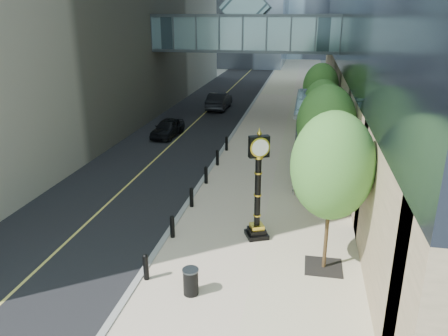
{
  "coord_description": "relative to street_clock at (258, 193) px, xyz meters",
  "views": [
    {
      "loc": [
        2.56,
        -11.75,
        9.11
      ],
      "look_at": [
        -1.05,
        7.34,
        2.22
      ],
      "focal_mm": 35.0,
      "sensor_mm": 36.0,
      "label": 1
    }
  ],
  "objects": [
    {
      "name": "sidewalk",
      "position": [
        0.17,
        35.1,
        -2.06
      ],
      "size": [
        8.0,
        180.0,
        0.06
      ],
      "primitive_type": "cube",
      "color": "#C4B096",
      "rests_on": "ground"
    },
    {
      "name": "bollard_row",
      "position": [
        -3.53,
        4.1,
        -1.58
      ],
      "size": [
        0.2,
        16.2,
        0.9
      ],
      "color": "black",
      "rests_on": "sidewalk"
    },
    {
      "name": "street_trees",
      "position": [
        2.77,
        9.25,
        1.75
      ],
      "size": [
        2.92,
        28.63,
        6.0
      ],
      "color": "black",
      "rests_on": "sidewalk"
    },
    {
      "name": "trash_bin",
      "position": [
        -1.73,
        -4.45,
        -1.58
      ],
      "size": [
        0.61,
        0.61,
        0.9
      ],
      "primitive_type": "cylinder",
      "rotation": [
        0.0,
        0.0,
        -0.2
      ],
      "color": "black",
      "rests_on": "sidewalk"
    },
    {
      "name": "curb",
      "position": [
        -3.83,
        35.1,
        -2.05
      ],
      "size": [
        0.25,
        180.0,
        0.07
      ],
      "primitive_type": "cube",
      "color": "gray",
      "rests_on": "ground"
    },
    {
      "name": "car_far",
      "position": [
        -6.84,
        25.99,
        -1.24
      ],
      "size": [
        1.86,
        5.07,
        1.66
      ],
      "primitive_type": "imported",
      "rotation": [
        0.0,
        0.0,
        3.12
      ],
      "color": "black",
      "rests_on": "road"
    },
    {
      "name": "ground",
      "position": [
        -0.83,
        -4.9,
        -2.09
      ],
      "size": [
        320.0,
        320.0,
        0.0
      ],
      "primitive_type": "plane",
      "color": "gray",
      "rests_on": "ground"
    },
    {
      "name": "pedestrian",
      "position": [
        1.51,
        5.01,
        -1.21
      ],
      "size": [
        0.67,
        0.52,
        1.63
      ],
      "primitive_type": "imported",
      "rotation": [
        0.0,
        0.0,
        3.39
      ],
      "color": "beige",
      "rests_on": "sidewalk"
    },
    {
      "name": "entrance_canopy",
      "position": [
        2.65,
        9.1,
        2.11
      ],
      "size": [
        3.0,
        8.0,
        4.38
      ],
      "color": "#383F44",
      "rests_on": "ground"
    },
    {
      "name": "street_clock",
      "position": [
        0.0,
        0.0,
        0.0
      ],
      "size": [
        1.16,
        1.16,
        4.67
      ],
      "rotation": [
        0.0,
        0.0,
        0.42
      ],
      "color": "black",
      "rests_on": "sidewalk"
    },
    {
      "name": "skywalk",
      "position": [
        -3.83,
        23.1,
        5.63
      ],
      "size": [
        17.0,
        4.2,
        5.8
      ],
      "color": "slate",
      "rests_on": "ground"
    },
    {
      "name": "car_near",
      "position": [
        -8.73,
        15.0,
        -1.38
      ],
      "size": [
        1.97,
        4.18,
        1.38
      ],
      "primitive_type": "imported",
      "rotation": [
        0.0,
        0.0,
        -0.08
      ],
      "color": "black",
      "rests_on": "road"
    },
    {
      "name": "road",
      "position": [
        -7.83,
        35.1,
        -2.08
      ],
      "size": [
        8.0,
        180.0,
        0.02
      ],
      "primitive_type": "cube",
      "color": "black",
      "rests_on": "ground"
    }
  ]
}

